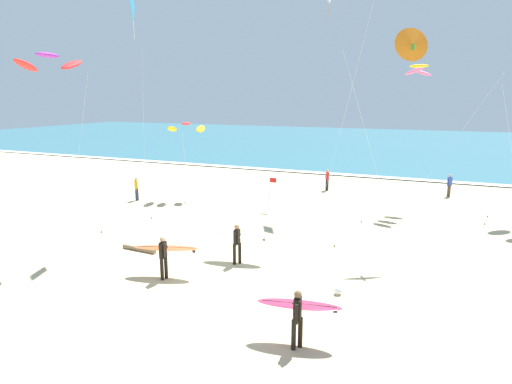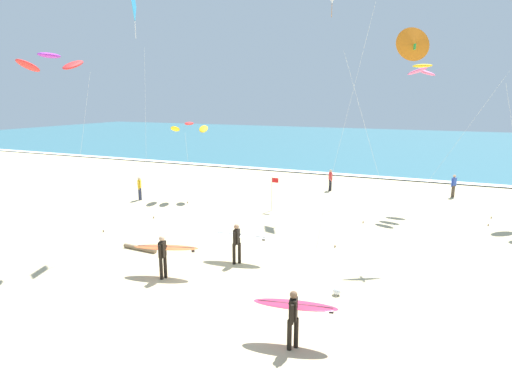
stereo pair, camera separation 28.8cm
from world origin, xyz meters
The scene contains 17 objects.
ground_plane centered at (0.00, 0.00, 0.00)m, with size 160.00×160.00×0.00m, color #CCB789.
ocean_water centered at (0.00, 54.88, 0.04)m, with size 160.00×60.00×0.08m, color #336B7A.
shoreline_foam centered at (0.00, 25.18, 0.09)m, with size 160.00×1.08×0.01m, color white.
surfer_lead centered at (-2.56, 0.69, 1.05)m, with size 2.64×1.25×1.71m.
surfer_trailing centered at (-0.65, 3.14, 1.05)m, with size 2.56×1.10×1.71m.
surfer_third centered at (3.46, -1.69, 1.05)m, with size 2.44×1.13×1.71m.
kite_delta_amber_near centered at (5.26, 7.92, 8.93)m, with size 3.42×1.98×9.68m.
kite_arc_violet_far centered at (-8.11, 1.16, 8.14)m, with size 2.82×3.76×8.51m.
kite_arc_scarlet_high centered at (-8.85, 12.45, 4.82)m, with size 2.74×2.62×5.16m.
kite_arc_golden_low centered at (5.27, 15.89, 8.34)m, with size 5.26×2.51×8.69m.
kite_diamond_cobalt_close centered at (-6.40, 4.50, 10.47)m, with size 2.05×3.29×11.50m.
bystander_red_top centered at (-0.59, 18.40, 0.81)m, with size 0.33×0.42×1.59m.
bystander_yellow_top centered at (-11.59, 10.35, 0.81)m, with size 0.30×0.46×1.59m.
bystander_blue_top centered at (7.71, 19.79, 0.81)m, with size 0.34×0.41×1.59m.
lifeguard_flag centered at (-2.40, 11.42, 1.27)m, with size 0.45×0.05×2.10m.
beach_ball centered at (3.85, 1.81, 0.14)m, with size 0.28×0.28×0.28m, color white.
driftwood_log centered at (-5.33, 2.58, 0.09)m, with size 0.19×0.19×1.78m, color #846B4C.
Camera 1 is at (6.52, -11.87, 6.72)m, focal length 29.59 mm.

